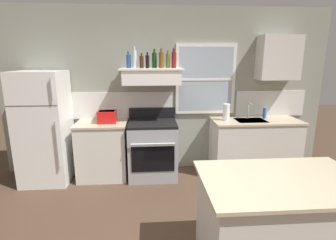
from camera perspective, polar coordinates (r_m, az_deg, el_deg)
back_wall at (r=4.41m, az=0.07°, el=6.31°), size 5.40×0.11×2.70m
refrigerator at (r=4.41m, az=-25.40°, el=-1.56°), size 0.70×0.72×1.71m
counter_left_of_stove at (r=4.35m, az=-14.03°, el=-6.35°), size 0.79×0.63×0.91m
toaster at (r=4.16m, az=-13.16°, el=0.72°), size 0.30×0.20×0.19m
stove_range at (r=4.25m, az=-3.37°, el=-6.32°), size 0.76×0.69×1.09m
range_hood_shelf at (r=4.10m, az=-3.61°, el=9.56°), size 0.96×0.52×0.24m
bottle_blue_liqueur at (r=4.16m, az=-8.62°, el=12.62°), size 0.07×0.07×0.25m
bottle_clear_tall at (r=4.12m, az=-7.29°, el=13.10°), size 0.06×0.06×0.33m
bottle_brown_stout at (r=4.08m, az=-5.79°, el=12.52°), size 0.06×0.06×0.22m
bottle_balsamic_dark at (r=4.07m, az=-4.52°, el=12.63°), size 0.06×0.06×0.24m
bottle_dark_green_wine at (r=4.14m, az=-3.00°, el=12.95°), size 0.07×0.07×0.29m
bottle_amber_wine at (r=4.08m, az=-1.46°, el=12.98°), size 0.07×0.07×0.29m
bottle_olive_oil_square at (r=4.15m, az=-0.02°, el=12.84°), size 0.06×0.06×0.26m
bottle_red_label_wine at (r=4.13m, az=1.32°, el=13.01°), size 0.07×0.07×0.29m
counter_right_with_sink at (r=4.63m, az=18.27°, el=-5.43°), size 1.43×0.63×0.91m
sink_faucet at (r=4.52m, az=17.22°, el=2.45°), size 0.03×0.17×0.28m
paper_towel_roll at (r=4.31m, az=12.62°, el=1.67°), size 0.11×0.11×0.27m
dish_soap_bottle at (r=4.65m, az=20.35°, el=1.44°), size 0.06×0.06×0.18m
kitchen_island at (r=2.66m, az=23.16°, el=-20.55°), size 1.40×0.90×0.91m
upper_cabinet_right at (r=4.67m, az=23.00°, el=12.41°), size 0.64×0.32×0.70m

